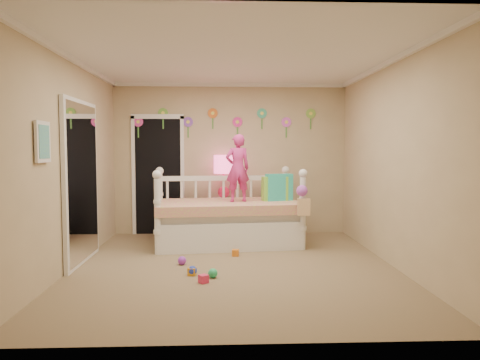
{
  "coord_description": "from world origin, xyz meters",
  "views": [
    {
      "loc": [
        -0.15,
        -5.55,
        1.48
      ],
      "look_at": [
        0.1,
        0.6,
        1.05
      ],
      "focal_mm": 33.6,
      "sensor_mm": 36.0,
      "label": 1
    }
  ],
  "objects_px": {
    "daybed": "(228,206)",
    "nightstand": "(224,217)",
    "child": "(238,168)",
    "table_lamp": "(224,170)"
  },
  "relations": [
    {
      "from": "nightstand",
      "to": "table_lamp",
      "type": "relative_size",
      "value": 0.88
    },
    {
      "from": "child",
      "to": "nightstand",
      "type": "distance_m",
      "value": 1.17
    },
    {
      "from": "daybed",
      "to": "table_lamp",
      "type": "bearing_deg",
      "value": 88.58
    },
    {
      "from": "child",
      "to": "table_lamp",
      "type": "xyz_separation_m",
      "value": [
        -0.21,
        0.76,
        -0.06
      ]
    },
    {
      "from": "daybed",
      "to": "table_lamp",
      "type": "distance_m",
      "value": 0.89
    },
    {
      "from": "daybed",
      "to": "nightstand",
      "type": "bearing_deg",
      "value": 88.58
    },
    {
      "from": "child",
      "to": "table_lamp",
      "type": "height_order",
      "value": "child"
    },
    {
      "from": "child",
      "to": "table_lamp",
      "type": "relative_size",
      "value": 1.41
    },
    {
      "from": "child",
      "to": "daybed",
      "type": "bearing_deg",
      "value": -27.5
    },
    {
      "from": "daybed",
      "to": "nightstand",
      "type": "relative_size",
      "value": 3.46
    }
  ]
}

